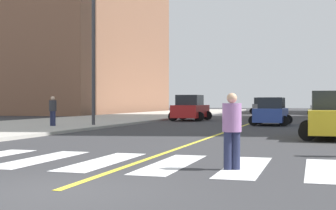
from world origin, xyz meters
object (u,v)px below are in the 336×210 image
at_px(car_black_fourth, 321,108).
at_px(car_green_sixth, 319,107).
at_px(car_blue_nearest, 271,112).
at_px(car_red_second, 190,109).
at_px(car_yellow_fifth, 333,116).
at_px(car_gray_third, 262,106).
at_px(pedestrian_crossing, 232,127).
at_px(pedestrian_walking_west, 53,110).
at_px(car_white_seventh, 322,107).
at_px(street_lamp, 93,45).

relative_size(car_black_fourth, car_green_sixth, 1.06).
relative_size(car_blue_nearest, car_red_second, 0.88).
bearing_deg(car_yellow_fifth, car_green_sixth, -90.56).
height_order(car_gray_third, pedestrian_crossing, car_gray_third).
relative_size(car_yellow_fifth, pedestrian_walking_west, 2.62).
bearing_deg(car_white_seventh, car_gray_third, -28.47).
height_order(car_white_seventh, street_lamp, street_lamp).
xyz_separation_m(car_gray_third, pedestrian_crossing, (4.49, -51.52, 0.00)).
relative_size(car_black_fourth, car_yellow_fifth, 0.98).
relative_size(car_red_second, pedestrian_walking_west, 2.75).
bearing_deg(car_gray_third, car_blue_nearest, -85.93).
bearing_deg(pedestrian_crossing, car_black_fourth, -116.04).
height_order(car_yellow_fifth, car_green_sixth, car_yellow_fifth).
relative_size(car_red_second, car_white_seventh, 1.09).
height_order(car_red_second, street_lamp, street_lamp).
bearing_deg(car_green_sixth, car_black_fourth, 91.64).
distance_m(car_black_fourth, pedestrian_walking_west, 30.89).
xyz_separation_m(car_black_fourth, pedestrian_walking_west, (-14.93, -27.05, 0.19)).
distance_m(car_red_second, car_gray_third, 24.32).
bearing_deg(pedestrian_crossing, car_white_seventh, -115.83).
bearing_deg(car_white_seventh, car_yellow_fifth, 91.98).
relative_size(car_white_seventh, pedestrian_walking_west, 2.52).
bearing_deg(pedestrian_crossing, pedestrian_walking_west, -70.80).
relative_size(car_red_second, car_black_fourth, 1.07).
distance_m(car_yellow_fifth, pedestrian_crossing, 10.67).
height_order(car_red_second, pedestrian_walking_west, car_red_second).
height_order(pedestrian_crossing, pedestrian_walking_west, pedestrian_walking_west).
relative_size(car_red_second, street_lamp, 0.57).
bearing_deg(car_gray_third, pedestrian_walking_west, -104.76).
xyz_separation_m(car_red_second, car_gray_third, (3.25, 24.10, -0.01)).
bearing_deg(car_black_fourth, car_white_seventh, -93.75).
bearing_deg(pedestrian_walking_west, pedestrian_crossing, -33.23).
distance_m(car_green_sixth, street_lamp, 39.52).
xyz_separation_m(car_red_second, pedestrian_walking_west, (-4.71, -13.48, 0.12)).
distance_m(car_gray_third, street_lamp, 36.56).
relative_size(pedestrian_crossing, street_lamp, 0.21).
height_order(car_blue_nearest, car_white_seventh, car_white_seventh).
bearing_deg(car_blue_nearest, car_black_fourth, -97.30).
distance_m(car_black_fourth, car_white_seventh, 6.28).
xyz_separation_m(car_red_second, car_black_fourth, (10.22, 13.57, -0.07)).
bearing_deg(car_green_sixth, car_blue_nearest, 85.36).
distance_m(car_gray_third, car_yellow_fifth, 41.74).
bearing_deg(street_lamp, car_yellow_fifth, -21.95).
bearing_deg(car_green_sixth, car_yellow_fifth, 91.54).
distance_m(car_gray_third, pedestrian_walking_west, 38.41).
xyz_separation_m(car_blue_nearest, car_red_second, (-6.86, 5.87, 0.12)).
xyz_separation_m(car_gray_third, car_yellow_fifth, (7.01, -41.15, -0.03)).
distance_m(car_gray_third, car_green_sixth, 7.03).
relative_size(car_blue_nearest, pedestrian_walking_west, 2.43).
relative_size(car_blue_nearest, car_white_seventh, 0.97).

